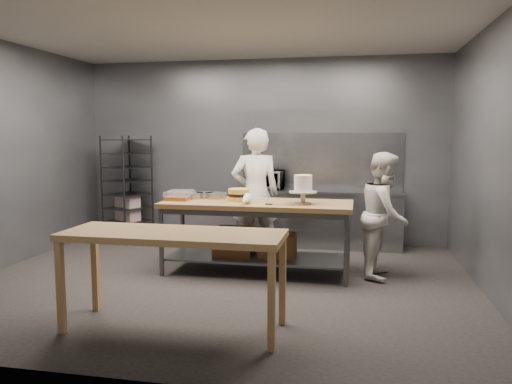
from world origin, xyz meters
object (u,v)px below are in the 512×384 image
speed_rack (127,189)px  microwave (266,179)px  chef_right (385,215)px  frosted_cake_stand (303,186)px  near_counter (173,241)px  work_table (255,228)px  chef_behind (255,194)px  layer_cake (239,195)px

speed_rack → microwave: speed_rack is taller
chef_right → frosted_cake_stand: size_ratio=4.34×
near_counter → speed_rack: speed_rack is taller
near_counter → frosted_cake_stand: frosted_cake_stand is taller
near_counter → chef_right: chef_right is taller
work_table → near_counter: (-0.34, -2.00, 0.24)m
chef_behind → frosted_cake_stand: 1.11m
chef_behind → microwave: chef_behind is taller
microwave → work_table: bearing=-84.5°
work_table → frosted_cake_stand: (0.62, -0.11, 0.57)m
work_table → speed_rack: 3.03m
speed_rack → frosted_cake_stand: (3.16, -1.73, 0.28)m
chef_behind → chef_right: 1.83m
speed_rack → layer_cake: 2.84m
speed_rack → chef_behind: (2.41, -0.94, 0.07)m
work_table → microwave: (-0.16, 1.70, 0.48)m
near_counter → frosted_cake_stand: bearing=63.0°
speed_rack → layer_cake: bearing=-34.8°
near_counter → work_table: bearing=80.3°
near_counter → microwave: size_ratio=3.69×
near_counter → chef_right: 2.91m
near_counter → speed_rack: size_ratio=1.14×
chef_behind → layer_cake: (-0.08, -0.68, 0.07)m
near_counter → speed_rack: (-2.20, 3.61, 0.04)m
chef_right → microwave: 2.37m
speed_rack → layer_cake: size_ratio=6.46×
chef_behind → layer_cake: size_ratio=6.85×
chef_right → frosted_cake_stand: bearing=114.4°
layer_cake → chef_behind: bearing=83.4°
microwave → chef_right: bearing=-41.0°
near_counter → layer_cake: bearing=86.3°
work_table → layer_cake: layer_cake is taller
speed_rack → chef_right: size_ratio=1.12×
work_table → speed_rack: speed_rack is taller
microwave → frosted_cake_stand: frosted_cake_stand is taller
frosted_cake_stand → layer_cake: 0.85m
microwave → chef_behind: bearing=-88.4°
speed_rack → microwave: bearing=1.9°
chef_behind → near_counter: bearing=67.8°
chef_right → microwave: size_ratio=2.87×
chef_behind → chef_right: (1.75, -0.52, -0.15)m
chef_behind → work_table: bearing=83.4°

